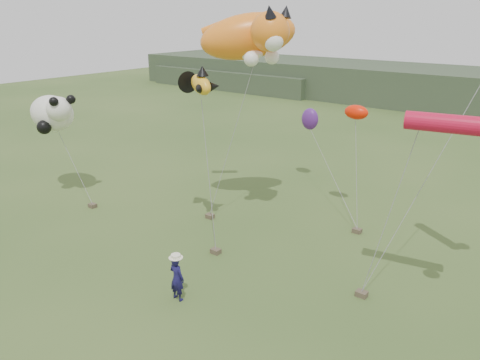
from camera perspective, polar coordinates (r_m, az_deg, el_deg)
name	(u,v)px	position (r m, az deg, el deg)	size (l,w,h in m)	color
ground	(177,298)	(17.62, -7.63, -14.09)	(120.00, 120.00, 0.00)	#385123
headland	(446,89)	(57.02, 23.80, 10.10)	(90.00, 13.00, 4.00)	#2D3D28
festival_attendant	(177,278)	(17.13, -7.70, -11.77)	(0.63, 0.41, 1.71)	#151244
sandbag_anchors	(238,235)	(21.66, -0.25, -6.77)	(15.22, 6.10, 0.21)	brown
cat_kite	(252,36)	(21.89, 1.51, 17.13)	(5.91, 4.65, 2.71)	orange
fish_kite	(195,83)	(20.30, -5.51, 11.73)	(2.60, 1.69, 1.31)	gold
panda_kite	(53,113)	(27.39, -21.85, 7.59)	(3.41, 2.20, 2.12)	white
misc_kites	(325,117)	(26.41, 10.31, 7.59)	(5.39, 3.86, 2.42)	#FE1F04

